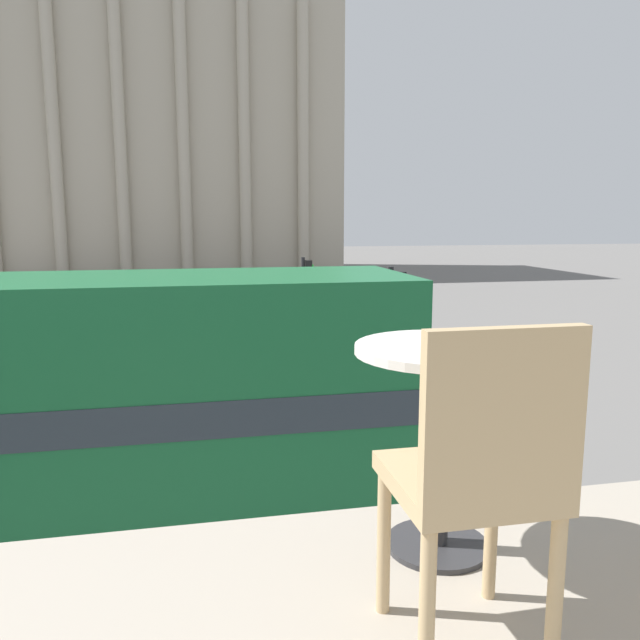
# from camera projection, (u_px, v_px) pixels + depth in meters

# --- Properties ---
(cafe_dining_table) EXTENTS (0.60, 0.60, 0.73)m
(cafe_dining_table) POSITION_uv_depth(u_px,v_px,m) (442.00, 402.00, 2.12)
(cafe_dining_table) COLOR #2D2D30
(cafe_dining_table) RESTS_ON cafe_floor_slab
(cafe_chair_0) EXTENTS (0.40, 0.40, 0.91)m
(cafe_chair_0) POSITION_uv_depth(u_px,v_px,m) (479.00, 473.00, 1.57)
(cafe_chair_0) COLOR tan
(cafe_chair_0) RESTS_ON cafe_floor_slab
(plaza_building_left) EXTENTS (35.04, 15.36, 25.44)m
(plaza_building_left) POSITION_uv_depth(u_px,v_px,m) (128.00, 123.00, 52.89)
(plaza_building_left) COLOR #B2A893
(plaza_building_left) RESTS_ON ground_plane
(traffic_light_near) EXTENTS (0.42, 0.24, 3.86)m
(traffic_light_near) POSITION_uv_depth(u_px,v_px,m) (393.00, 335.00, 12.19)
(traffic_light_near) COLOR black
(traffic_light_near) RESTS_ON ground_plane
(traffic_light_mid) EXTENTS (0.42, 0.24, 3.51)m
(traffic_light_mid) POSITION_uv_depth(u_px,v_px,m) (306.00, 294.00, 20.47)
(traffic_light_mid) COLOR black
(traffic_light_mid) RESTS_ON ground_plane
(pedestrian_yellow) EXTENTS (0.32, 0.32, 1.69)m
(pedestrian_yellow) POSITION_uv_depth(u_px,v_px,m) (320.00, 330.00, 21.49)
(pedestrian_yellow) COLOR #282B33
(pedestrian_yellow) RESTS_ON ground_plane
(pedestrian_white) EXTENTS (0.32, 0.32, 1.62)m
(pedestrian_white) POSITION_uv_depth(u_px,v_px,m) (298.00, 320.00, 23.70)
(pedestrian_white) COLOR #282B33
(pedestrian_white) RESTS_ON ground_plane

